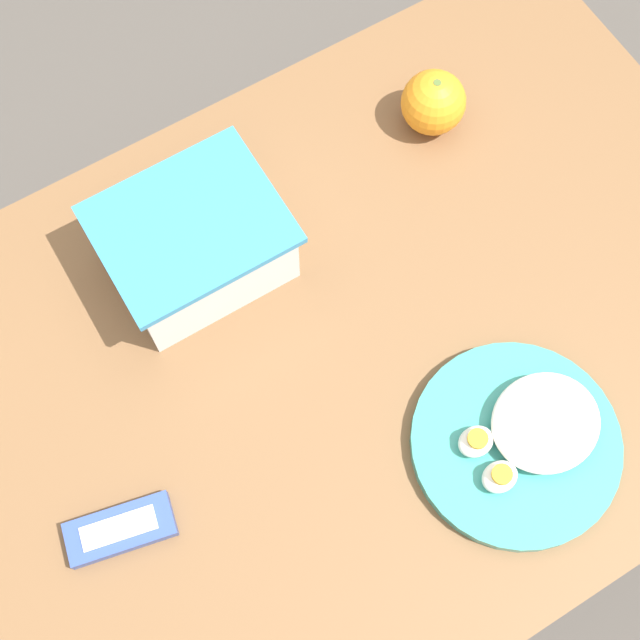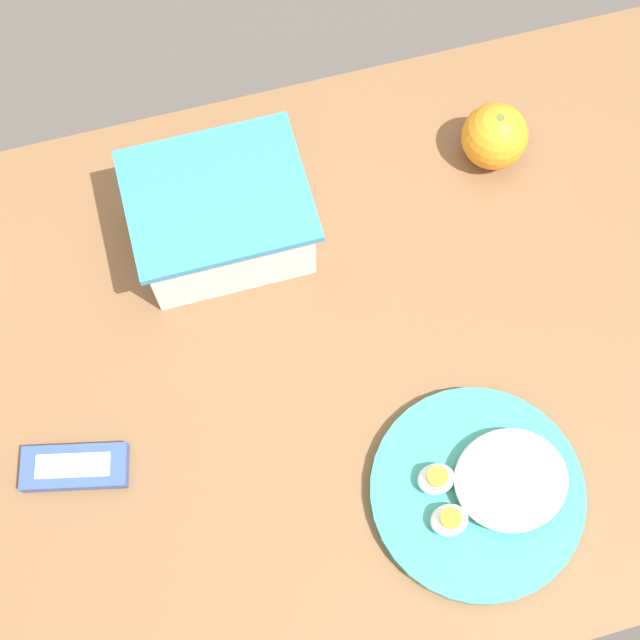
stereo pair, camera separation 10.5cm
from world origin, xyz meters
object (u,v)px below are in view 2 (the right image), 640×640
(food_container, at_px, (221,218))
(candy_bar, at_px, (75,467))
(rice_plate, at_px, (486,489))
(orange_fruit, at_px, (495,136))

(food_container, xyz_separation_m, candy_bar, (-0.23, -0.25, -0.04))
(rice_plate, bearing_deg, orange_fruit, 70.02)
(candy_bar, bearing_deg, orange_fruit, 24.60)
(food_container, xyz_separation_m, orange_fruit, (0.36, 0.03, -0.01))
(orange_fruit, bearing_deg, food_container, -175.89)
(food_container, relative_size, orange_fruit, 2.51)
(food_container, bearing_deg, orange_fruit, 4.11)
(rice_plate, relative_size, candy_bar, 1.90)
(candy_bar, bearing_deg, rice_plate, -18.43)
(orange_fruit, height_order, candy_bar, orange_fruit)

